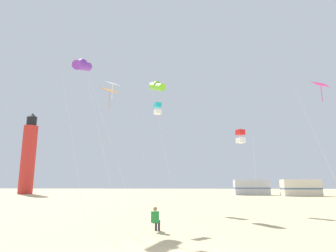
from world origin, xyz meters
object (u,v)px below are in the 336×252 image
(kite_diamond_white, at_px, (112,88))
(kite_tube_lime, at_px, (157,86))
(rv_van_cream, at_px, (301,188))
(kite_flyer_standing, at_px, (156,218))
(kite_tube_violet, at_px, (82,65))
(lighthouse_distant, at_px, (29,155))
(kite_diamond_orange, at_px, (109,95))
(kite_box_cyan, at_px, (158,109))
(kite_box_scarlet, at_px, (241,136))
(kite_diamond_magenta, at_px, (321,89))
(rv_van_silver, at_px, (251,187))

(kite_diamond_white, height_order, kite_tube_lime, kite_tube_lime)
(kite_diamond_white, relative_size, rv_van_cream, 1.53)
(kite_flyer_standing, bearing_deg, kite_tube_violet, -27.53)
(lighthouse_distant, bearing_deg, kite_diamond_orange, -56.17)
(kite_box_cyan, distance_m, rv_van_cream, 34.31)
(kite_box_scarlet, bearing_deg, kite_tube_violet, -160.75)
(kite_diamond_magenta, relative_size, rv_van_silver, 1.39)
(kite_box_cyan, xyz_separation_m, kite_diamond_white, (-2.80, -6.93, -0.19))
(kite_box_cyan, bearing_deg, kite_flyer_standing, -85.05)
(kite_tube_violet, bearing_deg, kite_box_scarlet, 19.25)
(kite_diamond_magenta, relative_size, lighthouse_distant, 0.53)
(kite_diamond_white, xyz_separation_m, kite_diamond_orange, (0.86, -3.93, -1.76))
(kite_diamond_white, bearing_deg, lighthouse_distant, 125.69)
(kite_box_cyan, xyz_separation_m, rv_van_cream, (22.77, 24.36, -8.07))
(kite_diamond_orange, bearing_deg, kite_box_scarlet, 41.01)
(kite_box_scarlet, xyz_separation_m, lighthouse_distant, (-36.84, 32.90, 1.66))
(kite_box_scarlet, relative_size, rv_van_silver, 1.05)
(rv_van_cream, bearing_deg, kite_tube_violet, -132.51)
(kite_flyer_standing, distance_m, rv_van_cream, 43.08)
(kite_diamond_white, height_order, kite_tube_violet, kite_tube_violet)
(kite_diamond_white, relative_size, kite_tube_violet, 0.84)
(kite_flyer_standing, distance_m, kite_tube_violet, 13.47)
(rv_van_silver, bearing_deg, kite_flyer_standing, -109.15)
(kite_flyer_standing, bearing_deg, kite_diamond_white, -41.50)
(kite_tube_violet, distance_m, lighthouse_distant, 44.62)
(kite_tube_lime, bearing_deg, kite_tube_violet, -134.57)
(kite_box_cyan, bearing_deg, kite_tube_lime, -86.37)
(rv_van_silver, bearing_deg, kite_tube_violet, -120.14)
(kite_diamond_magenta, xyz_separation_m, kite_tube_lime, (-11.55, 6.73, 2.75))
(kite_diamond_white, distance_m, kite_tube_lime, 6.20)
(kite_box_cyan, height_order, kite_tube_violet, kite_tube_violet)
(kite_tube_lime, height_order, kite_tube_violet, kite_tube_lime)
(kite_diamond_white, height_order, kite_box_scarlet, kite_diamond_white)
(kite_diamond_magenta, relative_size, kite_diamond_orange, 1.12)
(kite_diamond_orange, relative_size, kite_tube_violet, 0.68)
(kite_box_cyan, bearing_deg, kite_diamond_magenta, -36.17)
(kite_flyer_standing, relative_size, rv_van_cream, 0.18)
(kite_box_scarlet, height_order, kite_tube_violet, kite_tube_violet)
(kite_box_cyan, bearing_deg, kite_diamond_white, -111.96)
(kite_box_scarlet, xyz_separation_m, rv_van_cream, (15.36, 27.10, -4.79))
(kite_flyer_standing, distance_m, lighthouse_distant, 53.26)
(kite_diamond_magenta, xyz_separation_m, rv_van_silver, (3.57, 36.73, -7.01))
(kite_diamond_orange, bearing_deg, lighthouse_distant, 123.83)
(kite_tube_lime, height_order, kite_diamond_orange, kite_tube_lime)
(kite_diamond_magenta, distance_m, kite_diamond_orange, 13.83)
(kite_box_scarlet, height_order, lighthouse_distant, lighthouse_distant)
(kite_diamond_orange, distance_m, lighthouse_distant, 49.39)
(kite_tube_lime, xyz_separation_m, kite_tube_violet, (-5.24, -5.32, -0.08))
(kite_tube_violet, height_order, lighthouse_distant, lighthouse_distant)
(kite_diamond_magenta, relative_size, kite_diamond_white, 0.91)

